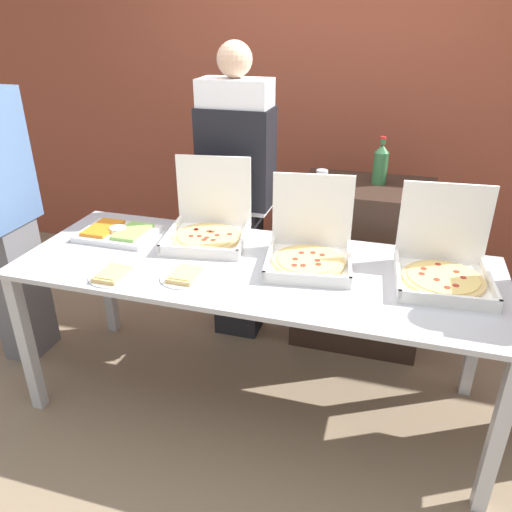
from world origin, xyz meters
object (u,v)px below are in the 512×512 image
Objects in this scene: pizza_box_near_right at (209,226)px; person_guest_cap at (2,211)px; paper_plate_front_right at (185,276)px; soda_bottle at (381,164)px; soda_can_silver at (322,181)px; person_server_vest at (237,184)px; veggie_tray at (118,233)px; pizza_box_near_left at (443,265)px; paper_plate_front_center at (112,275)px; pizza_box_far_right at (310,249)px.

person_guest_cap reaches higher than pizza_box_near_right.
soda_bottle is at bearing 53.89° from paper_plate_front_right.
person_guest_cap is at bearing -161.25° from soda_can_silver.
veggie_tray is at bearing 44.30° from person_server_vest.
soda_can_silver is 0.51m from person_server_vest.
pizza_box_near_right is 2.09× the size of paper_plate_front_right.
pizza_box_near_right is at bearing 85.48° from person_server_vest.
soda_bottle is (-0.35, 0.76, 0.24)m from pizza_box_near_left.
person_guest_cap is at bearing 158.91° from paper_plate_front_center.
pizza_box_far_right reaches higher than paper_plate_front_right.
pizza_box_near_left is at bearing 15.47° from paper_plate_front_center.
veggie_tray is at bearing -154.38° from soda_can_silver.
pizza_box_near_right reaches higher than pizza_box_near_left.
paper_plate_front_right is (-1.14, -0.32, -0.06)m from pizza_box_near_left.
pizza_box_far_right is 1.70× the size of soda_bottle.
pizza_box_far_right is at bearing 25.86° from paper_plate_front_center.
paper_plate_front_center is 0.34m from paper_plate_front_right.
pizza_box_far_right is 2.15× the size of paper_plate_front_center.
pizza_box_near_left is 1.28m from person_server_vest.
soda_can_silver is (0.48, 0.83, 0.25)m from paper_plate_front_right.
person_guest_cap reaches higher than paper_plate_front_right.
pizza_box_near_left is 0.25× the size of person_server_vest.
pizza_box_near_right is 0.68m from soda_can_silver.
paper_plate_front_right is at bearing -126.11° from soda_bottle.
paper_plate_front_center is 1.76× the size of soda_can_silver.
veggie_tray is 0.22× the size of person_server_vest.
paper_plate_front_right is at bearing -168.65° from pizza_box_near_left.
paper_plate_front_right is 1.25m from person_guest_cap.
pizza_box_near_left reaches higher than veggie_tray.
person_server_vest is at bearing 128.07° from pizza_box_far_right.
soda_bottle reaches higher than paper_plate_front_center.
pizza_box_near_left reaches higher than soda_can_silver.
soda_bottle is 2.23× the size of soda_can_silver.
paper_plate_front_right is at bearing -120.03° from soda_can_silver.
paper_plate_front_center is at bearing -133.67° from soda_bottle.
veggie_tray is 1.55m from soda_bottle.
pizza_box_far_right is 0.26× the size of person_server_vest.
person_server_vest is (-0.81, -0.23, -0.13)m from soda_bottle.
person_server_vest is at bearing 76.92° from pizza_box_near_right.
paper_plate_front_center is 0.12× the size of person_server_vest.
pizza_box_far_right is at bearing 31.76° from paper_plate_front_right.
paper_plate_front_right is 0.84× the size of soda_bottle.
pizza_box_near_left is at bearing -65.01° from soda_bottle.
veggie_tray is (-0.55, 0.34, 0.01)m from paper_plate_front_right.
soda_bottle is (0.26, 0.75, 0.24)m from pizza_box_far_right.
person_guest_cap is at bearing 177.26° from pizza_box_near_left.
paper_plate_front_right is at bearing 78.14° from person_guest_cap.
soda_can_silver is (-0.30, -0.24, -0.06)m from soda_bottle.
pizza_box_near_right is 1.04× the size of pizza_box_far_right.
pizza_box_near_left is 1.18m from paper_plate_front_right.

